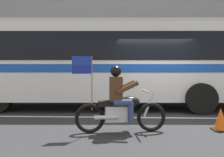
# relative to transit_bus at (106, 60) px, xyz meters

# --- Properties ---
(ground_plane) EXTENTS (60.00, 60.00, 0.00)m
(ground_plane) POSITION_rel_transit_bus_xyz_m (1.76, -1.19, -1.88)
(ground_plane) COLOR #2B2B2D
(sidewalk_curb) EXTENTS (28.00, 3.80, 0.15)m
(sidewalk_curb) POSITION_rel_transit_bus_xyz_m (1.76, 3.91, -1.81)
(sidewalk_curb) COLOR #B7B2A8
(sidewalk_curb) RESTS_ON ground_plane
(lane_center_stripe) EXTENTS (26.60, 0.14, 0.01)m
(lane_center_stripe) POSITION_rel_transit_bus_xyz_m (1.76, -1.79, -1.88)
(lane_center_stripe) COLOR silver
(lane_center_stripe) RESTS_ON ground_plane
(office_building_facade) EXTENTS (28.00, 0.89, 10.30)m
(office_building_facade) POSITION_rel_transit_bus_xyz_m (1.76, 6.19, 3.27)
(office_building_facade) COLOR gray
(office_building_facade) RESTS_ON ground_plane
(transit_bus) EXTENTS (11.93, 3.07, 3.22)m
(transit_bus) POSITION_rel_transit_bus_xyz_m (0.00, 0.00, 0.00)
(transit_bus) COLOR white
(transit_bus) RESTS_ON ground_plane
(motorcycle_with_rider) EXTENTS (2.18, 0.69, 1.78)m
(motorcycle_with_rider) POSITION_rel_transit_bus_xyz_m (0.58, -3.45, -1.22)
(motorcycle_with_rider) COLOR black
(motorcycle_with_rider) RESTS_ON ground_plane
(traffic_cone) EXTENTS (0.36, 0.36, 0.55)m
(traffic_cone) POSITION_rel_transit_bus_xyz_m (3.00, -3.18, -1.63)
(traffic_cone) COLOR #EA590F
(traffic_cone) RESTS_ON ground_plane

